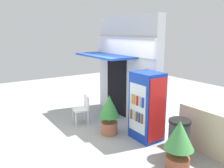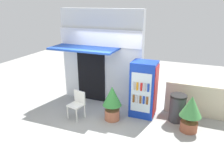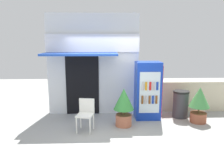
{
  "view_description": "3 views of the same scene",
  "coord_description": "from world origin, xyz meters",
  "views": [
    {
      "loc": [
        5.47,
        -2.97,
        2.73
      ],
      "look_at": [
        0.29,
        0.47,
        1.33
      ],
      "focal_mm": 37.8,
      "sensor_mm": 36.0,
      "label": 1
    },
    {
      "loc": [
        2.67,
        -5.3,
        3.41
      ],
      "look_at": [
        0.35,
        0.49,
        1.07
      ],
      "focal_mm": 35.59,
      "sensor_mm": 36.0,
      "label": 2
    },
    {
      "loc": [
        -0.11,
        -5.67,
        2.4
      ],
      "look_at": [
        0.12,
        0.47,
        1.17
      ],
      "focal_mm": 35.75,
      "sensor_mm": 36.0,
      "label": 3
    }
  ],
  "objects": [
    {
      "name": "ground",
      "position": [
        0.0,
        0.0,
        0.0
      ],
      "size": [
        16.0,
        16.0,
        0.0
      ],
      "primitive_type": "plane",
      "color": "#A3A39E"
    },
    {
      "name": "storefront_building",
      "position": [
        -0.47,
        1.49,
        1.63
      ],
      "size": [
        2.9,
        1.24,
        3.2
      ],
      "color": "silver",
      "rests_on": "ground"
    },
    {
      "name": "drink_cooler",
      "position": [
        1.23,
        0.9,
        0.87
      ],
      "size": [
        0.77,
        0.66,
        1.75
      ],
      "color": "#1438B2",
      "rests_on": "ground"
    },
    {
      "name": "plastic_chair",
      "position": [
        -0.6,
        0.01,
        0.5
      ],
      "size": [
        0.49,
        0.5,
        0.85
      ],
      "color": "white",
      "rests_on": "ground"
    },
    {
      "name": "potted_plant_near_shop",
      "position": [
        0.44,
        0.28,
        0.62
      ],
      "size": [
        0.57,
        0.57,
        1.08
      ],
      "color": "#BC6B4C",
      "rests_on": "ground"
    },
    {
      "name": "potted_plant_curbside",
      "position": [
        2.66,
        0.47,
        0.61
      ],
      "size": [
        0.59,
        0.59,
        1.05
      ],
      "color": "#995138",
      "rests_on": "ground"
    },
    {
      "name": "trash_bin",
      "position": [
        2.27,
        0.93,
        0.42
      ],
      "size": [
        0.49,
        0.49,
        0.84
      ],
      "color": "#38383D",
      "rests_on": "ground"
    },
    {
      "name": "stone_boundary_wall",
      "position": [
        3.01,
        1.54,
        0.51
      ],
      "size": [
        2.38,
        0.22,
        1.02
      ],
      "primitive_type": "cube",
      "color": "beige",
      "rests_on": "ground"
    }
  ]
}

